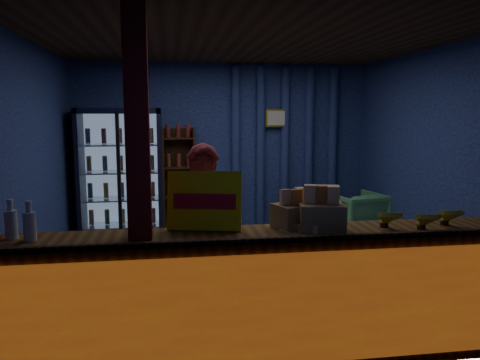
% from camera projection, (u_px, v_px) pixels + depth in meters
% --- Properties ---
extents(ground, '(4.60, 4.60, 0.00)m').
position_uv_depth(ground, '(245.00, 271.00, 5.45)').
color(ground, '#515154').
rests_on(ground, ground).
extents(room_walls, '(4.60, 4.60, 4.60)m').
position_uv_depth(room_walls, '(245.00, 136.00, 5.23)').
color(room_walls, navy).
rests_on(room_walls, ground).
extents(counter, '(4.40, 0.57, 0.99)m').
position_uv_depth(counter, '(285.00, 294.00, 3.51)').
color(counter, brown).
rests_on(counter, ground).
extents(support_post, '(0.16, 0.16, 2.60)m').
position_uv_depth(support_post, '(139.00, 189.00, 3.25)').
color(support_post, maroon).
rests_on(support_post, ground).
extents(beverage_cooler, '(1.20, 0.62, 1.90)m').
position_uv_depth(beverage_cooler, '(122.00, 174.00, 6.96)').
color(beverage_cooler, black).
rests_on(beverage_cooler, ground).
extents(bottle_shelf, '(0.50, 0.28, 1.60)m').
position_uv_depth(bottle_shelf, '(179.00, 180.00, 7.25)').
color(bottle_shelf, '#3C2513').
rests_on(bottle_shelf, ground).
extents(curtain_folds, '(1.74, 0.14, 2.50)m').
position_uv_depth(curtain_folds, '(285.00, 146.00, 7.51)').
color(curtain_folds, navy).
rests_on(curtain_folds, room_walls).
extents(framed_picture, '(0.36, 0.04, 0.28)m').
position_uv_depth(framed_picture, '(277.00, 118.00, 7.38)').
color(framed_picture, gold).
rests_on(framed_picture, room_walls).
extents(shopkeeper, '(0.67, 0.54, 1.58)m').
position_uv_depth(shopkeeper, '(204.00, 238.00, 3.92)').
color(shopkeeper, maroon).
rests_on(shopkeeper, ground).
extents(green_chair, '(0.85, 0.87, 0.67)m').
position_uv_depth(green_chair, '(357.00, 214.00, 6.95)').
color(green_chair, '#5AB46D').
rests_on(green_chair, ground).
extents(side_table, '(0.66, 0.57, 0.60)m').
position_uv_depth(side_table, '(297.00, 218.00, 7.06)').
color(side_table, '#3C2513').
rests_on(side_table, ground).
extents(yellow_sign, '(0.57, 0.23, 0.44)m').
position_uv_depth(yellow_sign, '(204.00, 201.00, 3.49)').
color(yellow_sign, yellow).
rests_on(yellow_sign, counter).
extents(snack_box_left, '(0.37, 0.32, 0.35)m').
position_uv_depth(snack_box_left, '(321.00, 215.00, 3.46)').
color(snack_box_left, '#A0804D').
rests_on(snack_box_left, counter).
extents(snack_box_centre, '(0.35, 0.32, 0.30)m').
position_uv_depth(snack_box_centre, '(294.00, 214.00, 3.57)').
color(snack_box_centre, '#A0804D').
rests_on(snack_box_centre, counter).
extents(pastry_tray, '(0.46, 0.46, 0.08)m').
position_uv_depth(pastry_tray, '(309.00, 227.00, 3.50)').
color(pastry_tray, silver).
rests_on(pastry_tray, counter).
extents(banana_bunches, '(0.73, 0.29, 0.16)m').
position_uv_depth(banana_bunches, '(420.00, 218.00, 3.57)').
color(banana_bunches, gold).
rests_on(banana_bunches, counter).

